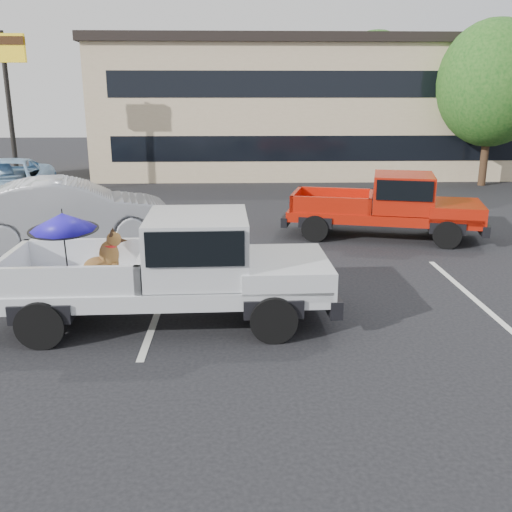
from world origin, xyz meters
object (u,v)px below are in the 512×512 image
object	(u,v)px
tree_right	(492,84)
blue_suv	(3,186)
tree_back	(375,82)
red_pickup	(396,203)
motel_sign	(5,70)
silver_pickup	(183,263)
silver_sedan	(70,212)

from	to	relation	value
tree_right	blue_suv	size ratio (longest dim) A/B	1.10
tree_back	blue_suv	world-z (taller)	tree_back
red_pickup	motel_sign	bearing A→B (deg)	164.93
red_pickup	blue_suv	xyz separation A→B (m)	(-12.08, 4.05, -0.10)
tree_back	tree_right	bearing A→B (deg)	-69.44
motel_sign	tree_back	size ratio (longest dim) A/B	0.84
tree_back	silver_pickup	xyz separation A→B (m)	(-8.46, -22.94, -3.36)
tree_back	red_pickup	xyz separation A→B (m)	(-3.25, -17.13, -3.46)
tree_right	tree_back	xyz separation A→B (m)	(-3.00, 8.00, 0.20)
motel_sign	silver_pickup	world-z (taller)	motel_sign
motel_sign	red_pickup	world-z (taller)	motel_sign
tree_back	red_pickup	size ratio (longest dim) A/B	1.27
silver_sedan	tree_back	bearing A→B (deg)	-48.55
silver_pickup	silver_sedan	xyz separation A→B (m)	(-3.43, 5.44, -0.20)
tree_right	red_pickup	world-z (taller)	tree_right
motel_sign	tree_right	size ratio (longest dim) A/B	0.88
silver_sedan	blue_suv	world-z (taller)	silver_sedan
motel_sign	tree_right	distance (m)	19.11
motel_sign	tree_back	world-z (taller)	tree_back
silver_pickup	silver_sedan	size ratio (longest dim) A/B	1.10
motel_sign	tree_back	bearing A→B (deg)	32.01
silver_pickup	tree_back	bearing A→B (deg)	68.20
motel_sign	silver_pickup	distance (m)	15.40
tree_back	blue_suv	distance (m)	20.46
motel_sign	tree_back	xyz separation A→B (m)	(16.00, 10.00, -0.24)
tree_right	tree_back	bearing A→B (deg)	110.56
red_pickup	blue_suv	distance (m)	12.74
motel_sign	silver_pickup	bearing A→B (deg)	-59.78
silver_sedan	tree_right	bearing A→B (deg)	-71.82
tree_right	silver_sedan	size ratio (longest dim) A/B	1.30
motel_sign	red_pickup	distance (m)	15.06
tree_right	red_pickup	bearing A→B (deg)	-124.41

